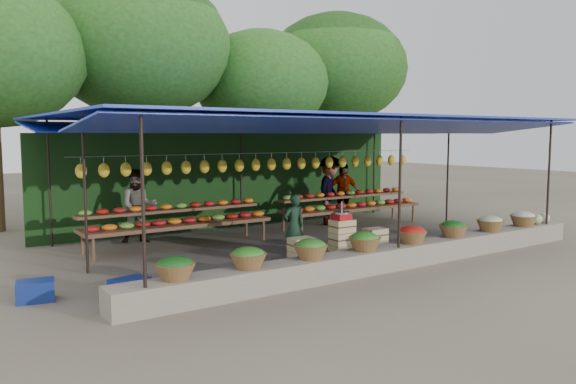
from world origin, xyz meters
TOP-DOWN VIEW (x-y plane):
  - ground at (0.00, 0.00)m, footprint 60.00×60.00m
  - stone_curb at (0.00, -2.75)m, footprint 10.60×0.55m
  - stall_canopy at (0.00, 0.08)m, footprint 10.80×6.60m
  - produce_baskets at (-0.10, -2.75)m, footprint 8.98×0.58m
  - netting_backdrop at (0.00, 3.15)m, footprint 10.60×0.06m
  - tree_row at (0.50, 6.09)m, footprint 16.51×5.50m
  - fruit_table_left at (-2.49, 1.35)m, footprint 4.21×0.95m
  - fruit_table_right at (2.51, 1.35)m, footprint 4.21×0.95m
  - crate_counter at (-0.27, -1.58)m, footprint 2.36×0.35m
  - weighing_scale at (-0.26, -1.58)m, footprint 0.35×0.35m
  - vendor_seated at (-0.98, -0.96)m, footprint 0.48×0.33m
  - customer_left at (-3.05, 2.23)m, footprint 0.96×0.83m
  - customer_mid at (2.17, 1.81)m, footprint 1.39×1.28m
  - customer_right at (2.68, 1.89)m, footprint 1.06×0.73m
  - blue_crate_front at (-4.72, -2.01)m, footprint 0.61×0.50m
  - blue_crate_back at (-5.90, -1.30)m, footprint 0.59×0.47m

SIDE VIEW (x-z plane):
  - ground at x=0.00m, z-range 0.00..0.00m
  - blue_crate_back at x=-5.90m, z-range 0.00..0.31m
  - blue_crate_front at x=-4.72m, z-range 0.00..0.32m
  - stone_curb at x=0.00m, z-range 0.00..0.40m
  - crate_counter at x=-0.27m, z-range -0.07..0.70m
  - produce_baskets at x=-0.10m, z-range 0.40..0.73m
  - fruit_table_left at x=-2.49m, z-range 0.14..1.07m
  - fruit_table_right at x=2.51m, z-range 0.14..1.07m
  - vendor_seated at x=-0.98m, z-range 0.00..1.27m
  - customer_right at x=2.68m, z-range 0.00..1.68m
  - customer_left at x=-3.05m, z-range 0.00..1.68m
  - weighing_scale at x=-0.26m, z-range 0.67..1.04m
  - customer_mid at x=2.17m, z-range 0.00..1.88m
  - netting_backdrop at x=0.00m, z-range 0.00..2.50m
  - stall_canopy at x=0.00m, z-range 1.26..4.08m
  - tree_row at x=0.50m, z-range 1.14..8.26m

